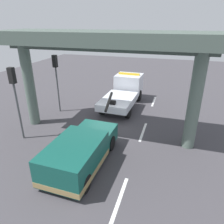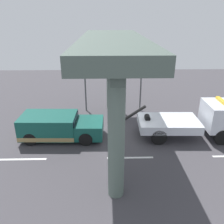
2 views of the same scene
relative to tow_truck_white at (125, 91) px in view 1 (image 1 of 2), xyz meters
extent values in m
cube|color=#423F44|center=(-4.63, 0.02, -1.25)|extent=(60.00, 40.00, 0.10)
cube|color=silver|center=(-10.63, -2.44, -1.20)|extent=(2.60, 0.16, 0.01)
cube|color=silver|center=(-4.63, -2.44, -1.20)|extent=(2.60, 0.16, 0.01)
cube|color=silver|center=(1.37, -2.44, -1.20)|extent=(2.60, 0.16, 0.01)
cube|color=silver|center=(-1.93, 0.06, -0.28)|extent=(3.91, 2.51, 0.55)
cube|color=silver|center=(1.40, -0.04, 0.27)|extent=(2.12, 2.36, 1.65)
cube|color=black|center=(2.01, -0.06, 0.64)|extent=(0.13, 2.21, 0.66)
cube|color=maroon|center=(-1.89, 1.26, -0.36)|extent=(3.65, 0.13, 0.20)
cylinder|color=black|center=(-4.12, 0.12, 0.46)|extent=(1.42, 0.22, 1.07)
cylinder|color=black|center=(-3.31, 0.10, 0.12)|extent=(0.37, 0.46, 0.36)
cube|color=yellow|center=(1.40, -0.04, 1.18)|extent=(0.30, 1.93, 0.16)
cylinder|color=black|center=(1.23, 1.00, -0.70)|extent=(1.01, 0.35, 1.00)
cylinder|color=black|center=(1.17, -1.08, -0.70)|extent=(1.01, 0.35, 1.00)
cylinder|color=black|center=(-2.66, 1.12, -0.70)|extent=(1.01, 0.35, 1.00)
cylinder|color=black|center=(-2.73, -0.96, -0.70)|extent=(1.01, 0.35, 1.00)
cube|color=#145147|center=(-9.64, 0.04, -0.30)|extent=(3.52, 2.30, 1.35)
cube|color=#145147|center=(-7.05, -0.04, -0.50)|extent=(1.79, 2.16, 0.95)
cube|color=black|center=(-7.89, -0.01, 0.00)|extent=(0.12, 1.94, 0.59)
cube|color=#9E8451|center=(-9.64, 0.04, -0.79)|extent=(3.54, 2.32, 0.28)
cylinder|color=black|center=(-7.17, 0.93, -0.78)|extent=(0.85, 0.31, 0.84)
cylinder|color=black|center=(-7.23, -0.99, -0.78)|extent=(0.85, 0.31, 0.84)
cylinder|color=black|center=(-10.56, 1.03, -0.78)|extent=(0.85, 0.31, 0.84)
cylinder|color=black|center=(-10.62, -0.89, -0.78)|extent=(0.85, 0.31, 0.84)
cylinder|color=#596B60|center=(-5.56, 5.26, 1.58)|extent=(0.70, 0.70, 5.57)
cylinder|color=#596B60|center=(-5.56, -5.22, 1.58)|extent=(0.70, 0.70, 5.57)
cube|color=#4B5B52|center=(-5.56, 0.02, 4.73)|extent=(3.60, 12.48, 0.72)
cube|color=#3E4A43|center=(-5.56, 0.02, 4.19)|extent=(0.50, 12.08, 0.36)
cylinder|color=#515456|center=(-7.63, 4.63, 0.58)|extent=(0.12, 0.12, 3.55)
cube|color=black|center=(-7.63, 4.63, 2.80)|extent=(0.28, 0.32, 0.90)
sphere|color=#360605|center=(-7.47, 4.63, 3.10)|extent=(0.18, 0.18, 0.18)
sphere|color=gold|center=(-7.47, 4.63, 2.80)|extent=(0.18, 0.18, 0.18)
sphere|color=black|center=(-7.47, 4.63, 2.50)|extent=(0.18, 0.18, 0.18)
cylinder|color=#515456|center=(-3.13, 4.63, 0.59)|extent=(0.12, 0.12, 3.59)
cube|color=black|center=(-3.13, 4.63, 2.84)|extent=(0.28, 0.32, 0.90)
sphere|color=red|center=(-2.97, 4.63, 3.14)|extent=(0.18, 0.18, 0.18)
sphere|color=#3A2D06|center=(-2.97, 4.63, 2.84)|extent=(0.18, 0.18, 0.18)
sphere|color=black|center=(-2.97, 4.63, 2.54)|extent=(0.18, 0.18, 0.18)
camera|label=1|loc=(-16.95, -4.05, 5.61)|focal=33.60mm
camera|label=2|loc=(-5.95, -13.47, 6.28)|focal=37.26mm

